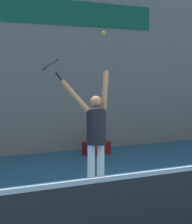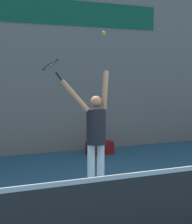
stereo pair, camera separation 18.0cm
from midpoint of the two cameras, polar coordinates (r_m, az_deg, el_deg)
The scene contains 7 objects.
ground_plane at distance 6.30m, azimuth 8.25°, elevation -13.38°, with size 18.00×18.00×0.00m, color teal.
back_wall at distance 10.64m, azimuth -7.95°, elevation 7.69°, with size 18.00×0.10×5.00m.
sponsor_banner at distance 10.71m, azimuth -7.92°, elevation 13.91°, with size 6.46×0.02×0.66m.
tennis_player at distance 7.11m, azimuth -0.81°, elevation -2.70°, with size 0.82×0.52×2.09m.
tennis_racket at distance 7.13m, azimuth -7.09°, elevation 6.52°, with size 0.41×0.43×0.40m.
tennis_ball at distance 7.14m, azimuth 0.38°, elevation 11.06°, with size 0.07×0.07×0.07m.
equipment_bag at distance 10.45m, azimuth -0.43°, elevation -5.08°, with size 0.68×0.32×0.32m.
Camera 1 is at (-3.54, -4.84, 1.97)m, focal length 65.00 mm.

